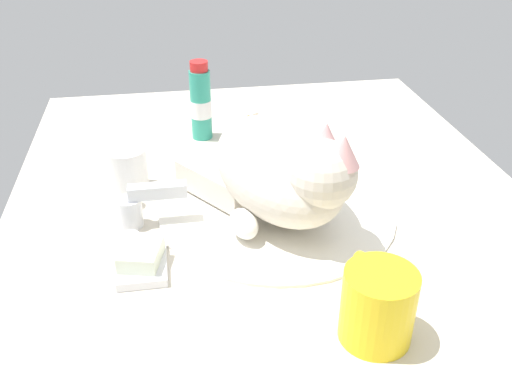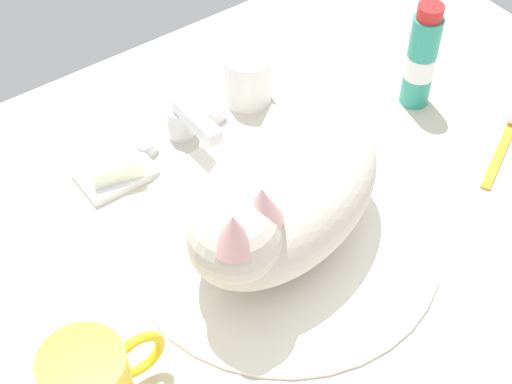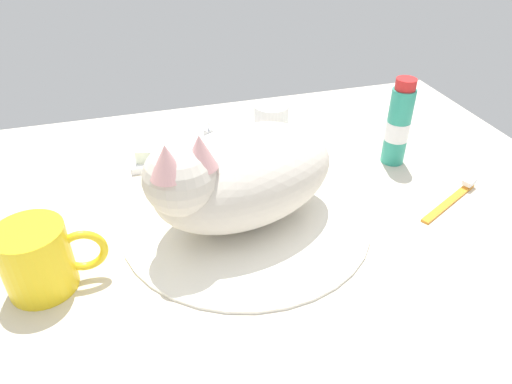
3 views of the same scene
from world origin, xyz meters
TOP-DOWN VIEW (x-y plane):
  - ground_plane at (0.00, 0.00)cm, footprint 110.00×82.50cm
  - sink_basin at (0.00, 0.00)cm, footprint 35.73×35.73cm
  - faucet at (0.00, 20.59)cm, footprint 13.25×10.21cm
  - cat at (-1.31, -0.25)cm, footprint 30.10×26.23cm
  - coffee_mug at (-26.94, -5.82)cm, footprint 12.33×8.16cm
  - rinse_cup at (11.00, 22.33)cm, footprint 6.32×6.32cm
  - soap_dish at (-10.57, 20.10)cm, footprint 9.00×6.40cm
  - soap_bar at (-10.57, 20.10)cm, footprint 7.20×6.30cm
  - toothpaste_bottle at (28.94, 8.99)cm, footprint 3.99×3.99cm
  - toothbrush at (31.74, -4.37)cm, footprint 13.43×7.74cm

SIDE VIEW (x-z plane):
  - ground_plane at x=0.00cm, z-range -3.00..0.00cm
  - sink_basin at x=0.00cm, z-range 0.00..0.93cm
  - toothbrush at x=31.74cm, z-range -0.28..1.32cm
  - soap_dish at x=-10.57cm, z-range 0.00..1.20cm
  - soap_bar at x=-10.57cm, z-range 1.20..3.45cm
  - faucet at x=0.00cm, z-range -0.41..6.04cm
  - rinse_cup at x=11.00cm, z-range 0.00..7.10cm
  - coffee_mug at x=-26.94cm, z-range 0.00..8.81cm
  - toothpaste_bottle at x=28.94cm, z-range -0.48..14.56cm
  - cat at x=-1.31cm, z-range -0.21..16.20cm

